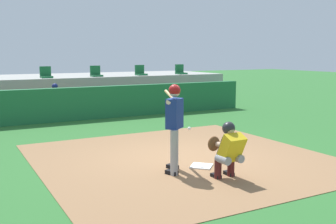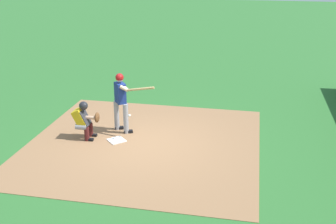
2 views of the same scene
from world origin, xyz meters
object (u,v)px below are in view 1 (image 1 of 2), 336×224
Objects in this scene: batter_at_plate at (174,122)px; stadium_seat_2 at (46,75)px; stadium_seat_3 at (96,73)px; home_plate at (201,166)px; catcher_crouched at (228,148)px; dugout_player_1 at (56,100)px; stadium_seat_5 at (181,71)px; stadium_seat_4 at (141,72)px.

stadium_seat_2 is (-0.39, 10.21, 0.50)m from batter_at_plate.
batter_at_plate is at bearing -99.84° from stadium_seat_3.
stadium_seat_3 is (1.08, 10.18, 1.51)m from home_plate.
catcher_crouched reaches higher than home_plate.
home_plate is at bearing -83.92° from stadium_seat_2.
stadium_seat_2 is (0.09, 2.03, 0.86)m from dugout_player_1.
batter_at_plate is (-0.69, -0.03, 1.01)m from home_plate.
stadium_seat_2 is 6.50m from stadium_seat_5.
home_plate is 1.09m from catcher_crouched.
stadium_seat_5 is (4.33, 0.00, 0.00)m from stadium_seat_3.
home_plate is 0.92× the size of stadium_seat_3.
stadium_seat_3 is (1.77, 10.21, 0.50)m from batter_at_plate.
stadium_seat_3 is 1.00× the size of stadium_seat_4.
stadium_seat_2 is at bearing 180.00° from stadium_seat_3.
batter_at_plate is 10.96m from stadium_seat_4.
catcher_crouched is 9.14m from dugout_player_1.
stadium_seat_5 is at bearing 0.00° from stadium_seat_2.
stadium_seat_2 is at bearing 92.21° from batter_at_plate.
catcher_crouched is at bearing -116.07° from stadium_seat_5.
stadium_seat_2 is 2.17m from stadium_seat_3.
dugout_player_1 is 6.95m from stadium_seat_5.
catcher_crouched is 11.20m from stadium_seat_3.
dugout_player_1 is at bearing 93.36° from batter_at_plate.
stadium_seat_4 is 1.00× the size of stadium_seat_5.
stadium_seat_5 reaches higher than dugout_player_1.
stadium_seat_4 is at bearing 180.00° from stadium_seat_5.
stadium_seat_3 is at bearing 83.92° from home_plate.
batter_at_plate is 3.76× the size of stadium_seat_4.
stadium_seat_3 is at bearing 84.35° from catcher_crouched.
home_plate is 0.92× the size of stadium_seat_2.
stadium_seat_3 is (1.10, 11.10, 0.93)m from catcher_crouched.
stadium_seat_2 is at bearing 180.00° from stadium_seat_5.
dugout_player_1 reaches higher than home_plate.
dugout_player_1 reaches higher than catcher_crouched.
dugout_player_1 is 4.94m from stadium_seat_4.
stadium_seat_5 is at bearing 0.00° from stadium_seat_3.
stadium_seat_5 is (2.17, 0.00, 0.00)m from stadium_seat_4.
dugout_player_1 is at bearing -162.83° from stadium_seat_5.
catcher_crouched is 12.39m from stadium_seat_5.
batter_at_plate is at bearing -177.12° from home_plate.
stadium_seat_4 is at bearing 24.72° from dugout_player_1.
stadium_seat_2 is 4.33m from stadium_seat_4.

